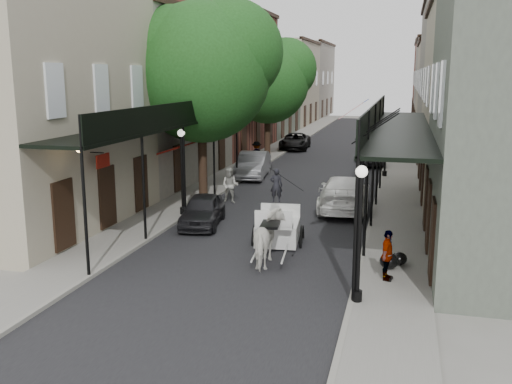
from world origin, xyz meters
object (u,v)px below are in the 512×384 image
Objects in this scene: tree_far at (273,78)px; lamppost_right_far at (386,144)px; horse at (270,239)px; pedestrian_sidewalk_right at (387,255)px; lamppost_right_near at (359,232)px; car_left_mid at (253,165)px; car_right_near at (344,193)px; car_right_far at (370,155)px; carriage at (279,211)px; tree_near at (210,67)px; pedestrian_walking at (230,185)px; pedestrian_sidewalk_left at (257,154)px; car_left_far at (295,141)px; car_left_near at (202,210)px; lamppost_left at (182,170)px.

tree_far is 11.05m from lamppost_right_far.
horse is 1.36× the size of pedestrian_sidewalk_right.
lamppost_right_near is 19.66m from car_left_mid.
lamppost_right_far is at bearing -102.54° from car_right_near.
car_right_far is (1.89, 21.99, -0.19)m from horse.
pedestrian_sidewalk_right is (0.71, 1.85, -1.17)m from lamppost_right_near.
car_right_far is at bearing 92.70° from lamppost_right_near.
car_right_far is at bearing -100.91° from horse.
horse is at bearing -90.00° from carriage.
tree_near reaches higher than pedestrian_walking.
pedestrian_sidewalk_left reaches higher than car_left_far.
car_left_far is (-4.36, 26.25, -0.47)m from carriage.
car_left_far is at bearing 123.45° from lamppost_right_far.
car_left_near is at bearing 135.25° from lamppost_right_near.
car_left_near is (-6.87, -13.19, -1.41)m from lamppost_right_far.
lamppost_right_far is 0.79× the size of car_left_mid.
car_left_mid reaches higher than car_left_far.
pedestrian_walking is (-3.94, 8.40, -0.01)m from horse.
lamppost_right_near is at bearing 79.79° from car_right_far.
horse is 1.20× the size of pedestrian_walking.
pedestrian_sidewalk_left is (-1.31, 10.18, 0.10)m from pedestrian_walking.
carriage is at bearing -76.44° from tree_far.
lamppost_right_far reaches higher than car_left_near.
tree_near is 8.07m from car_left_near.
pedestrian_sidewalk_right is at bearing -42.12° from car_left_near.
carriage is 0.63× the size of car_left_mid.
pedestrian_walking reaches higher than car_left_mid.
car_left_near is 11.27m from car_left_mid.
pedestrian_sidewalk_right is (9.01, -19.40, -0.08)m from pedestrian_sidewalk_left.
lamppost_left is at bearing 65.08° from pedestrian_sidewalk_right.
car_right_near is at bearing -77.04° from car_left_far.
car_left_far is 21.57m from car_right_near.
lamppost_left is 2.43× the size of pedestrian_sidewalk_right.
carriage is at bearing 70.65° from car_right_far.
car_right_near is 13.66m from car_right_far.
carriage reaches higher than car_right_near.
lamppost_left is at bearing 145.87° from carriage.
car_right_near is at bearing -106.54° from horse.
lamppost_right_far is 15.00m from carriage.
car_right_near is (6.85, -15.18, -5.05)m from tree_far.
car_right_near reaches higher than car_right_far.
lamppost_right_far is 0.92× the size of car_right_far.
pedestrian_sidewalk_left is at bearing 94.58° from car_left_mid.
tree_near is at bearing 137.59° from pedestrian_walking.
pedestrian_sidewalk_right is 22.89m from car_right_far.
pedestrian_walking is 0.37× the size of car_left_mid.
tree_near reaches higher than car_left_far.
lamppost_right_far is 9.21m from car_right_near.
pedestrian_sidewalk_left is 3.27m from car_left_mid.
tree_far is 1.59× the size of car_right_near.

